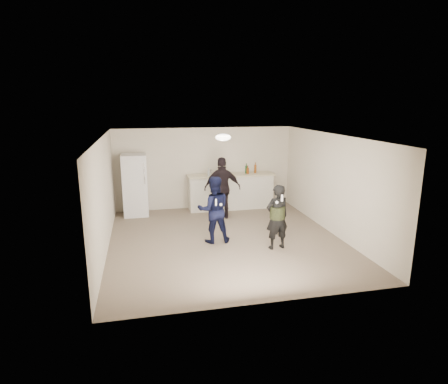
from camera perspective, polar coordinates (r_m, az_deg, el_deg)
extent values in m
plane|color=#6B5B4C|center=(9.15, 0.27, -7.30)|extent=(6.00, 6.00, 0.00)
plane|color=silver|center=(8.58, 0.29, 8.48)|extent=(6.00, 6.00, 0.00)
plane|color=beige|center=(11.67, -2.97, 3.64)|extent=(6.00, 0.00, 6.00)
plane|color=beige|center=(6.01, 6.62, -6.10)|extent=(6.00, 0.00, 6.00)
plane|color=beige|center=(8.62, -17.84, -0.59)|extent=(0.00, 6.00, 6.00)
plane|color=beige|center=(9.75, 16.25, 1.12)|extent=(0.00, 6.00, 6.00)
cube|color=silver|center=(11.65, 1.04, 0.00)|extent=(2.60, 0.56, 1.05)
cube|color=beige|center=(11.53, 1.05, 2.63)|extent=(2.68, 0.64, 0.04)
cube|color=silver|center=(11.20, -13.39, 1.03)|extent=(0.70, 0.70, 1.80)
cylinder|color=silver|center=(10.75, -12.04, 2.77)|extent=(0.02, 0.02, 0.60)
ellipsoid|color=white|center=(8.88, -0.14, 8.33)|extent=(0.36, 0.36, 0.16)
cylinder|color=silver|center=(11.40, -2.05, 3.02)|extent=(0.08, 0.08, 0.17)
imported|color=#0E133C|center=(8.80, -1.58, -2.70)|extent=(0.79, 0.63, 1.59)
imported|color=black|center=(8.50, 8.09, -3.79)|extent=(0.59, 0.43, 1.49)
cylinder|color=#303B1B|center=(8.47, 8.12, -3.12)|extent=(0.34, 0.34, 0.28)
imported|color=black|center=(10.60, -0.23, 0.60)|extent=(1.08, 0.56, 1.76)
cube|color=white|center=(8.47, -1.24, -1.57)|extent=(0.04, 0.04, 0.15)
sphere|color=silver|center=(8.54, -0.48, -1.93)|extent=(0.07, 0.07, 0.07)
cube|color=white|center=(8.14, 8.82, -0.91)|extent=(0.04, 0.04, 0.15)
sphere|color=white|center=(8.15, 8.06, -1.58)|extent=(0.07, 0.07, 0.07)
cylinder|color=#164D2B|center=(11.62, -0.22, 3.53)|extent=(0.06, 0.06, 0.29)
cylinder|color=#B3B9BE|center=(11.21, -2.36, 2.86)|extent=(0.07, 0.07, 0.17)
cylinder|color=brown|center=(11.60, 3.64, 3.23)|extent=(0.08, 0.08, 0.19)
cylinder|color=#12421B|center=(11.65, 3.42, 3.41)|extent=(0.07, 0.07, 0.24)
cylinder|color=#924A15|center=(11.77, 4.79, 3.53)|extent=(0.07, 0.07, 0.25)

